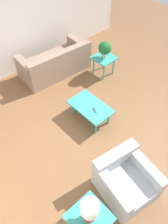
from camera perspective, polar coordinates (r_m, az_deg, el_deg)
name	(u,v)px	position (r m, az deg, el deg)	size (l,w,h in m)	color
ground_plane	(97,125)	(5.00, 3.44, -3.48)	(14.00, 14.00, 0.00)	brown
wall_right	(14,22)	(6.21, -17.77, 21.48)	(0.12, 7.20, 2.70)	silver
sofa	(56,63)	(6.28, -7.44, 12.47)	(1.04, 1.97, 0.81)	gray
armchair	(125,180)	(4.02, 10.67, -17.02)	(1.04, 1.00, 0.75)	#A8ADB2
coffee_table	(90,108)	(4.88, 1.68, 1.18)	(0.98, 0.59, 0.40)	teal
side_table_plant	(104,60)	(6.13, 5.23, 13.44)	(0.57, 0.57, 0.54)	teal
side_table_lamp	(89,219)	(3.57, 1.38, -26.13)	(0.57, 0.57, 0.54)	teal
potted_plant	(105,48)	(5.94, 5.46, 16.22)	(0.34, 0.34, 0.45)	#B2ADA3
table_lamp	(90,210)	(3.22, 1.51, -24.30)	(0.26, 0.26, 0.48)	red
remote_control	(95,110)	(4.76, 2.81, 0.59)	(0.16, 0.11, 0.02)	#4C4C51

